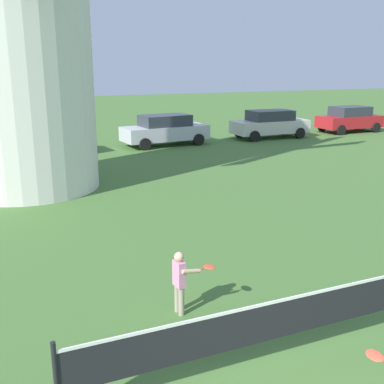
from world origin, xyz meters
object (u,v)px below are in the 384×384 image
at_px(parked_car_silver, 165,130).
at_px(parked_car_red, 350,119).
at_px(parked_car_blue, 44,138).
at_px(tennis_net, 251,326).
at_px(parked_car_cream, 270,124).
at_px(player_far, 181,279).

height_order(parked_car_silver, parked_car_red, same).
xyz_separation_m(parked_car_blue, parked_car_red, (18.16, 0.57, 0.00)).
height_order(tennis_net, parked_car_red, parked_car_red).
xyz_separation_m(parked_car_silver, parked_car_cream, (6.30, -0.00, -0.00)).
distance_m(tennis_net, parked_car_silver, 18.72).
relative_size(tennis_net, parked_car_cream, 1.19).
xyz_separation_m(parked_car_blue, parked_car_silver, (6.05, 0.46, 0.00)).
bearing_deg(parked_car_red, player_far, -137.69).
xyz_separation_m(player_far, parked_car_cream, (12.00, 16.09, 0.18)).
distance_m(tennis_net, parked_car_red, 25.15).
relative_size(player_far, parked_car_silver, 0.24).
bearing_deg(parked_car_cream, parked_car_red, 1.12).
bearing_deg(tennis_net, parked_car_blue, 92.06).
relative_size(parked_car_silver, parked_car_red, 1.14).
distance_m(parked_car_cream, parked_car_red, 5.81).
xyz_separation_m(tennis_net, parked_car_cream, (11.72, 17.92, 0.13)).
bearing_deg(parked_car_red, tennis_net, -134.18).
distance_m(player_far, parked_car_blue, 15.64).
distance_m(tennis_net, player_far, 1.85).
distance_m(parked_car_silver, parked_car_red, 12.11).
relative_size(parked_car_blue, parked_car_cream, 0.95).
bearing_deg(parked_car_silver, player_far, -109.49).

